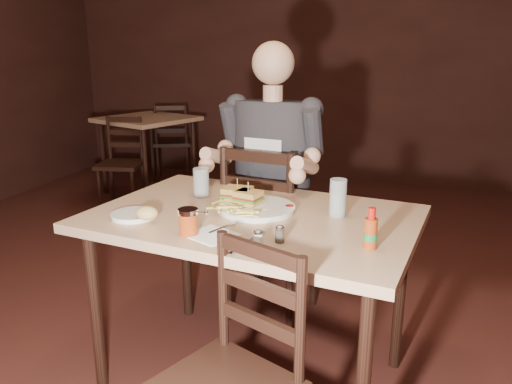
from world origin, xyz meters
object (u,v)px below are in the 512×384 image
(bg_chair_near, at_px, (120,164))
(glass_right, at_px, (338,198))
(main_table, at_px, (253,231))
(bg_chair_far, at_px, (172,142))
(side_plate, at_px, (134,216))
(hot_sauce, at_px, (371,228))
(diner, at_px, (269,141))
(syrup_dispenser, at_px, (188,222))
(chair_far, at_px, (272,231))
(glass_left, at_px, (201,183))
(bg_table, at_px, (147,126))
(dinner_plate, at_px, (257,209))

(bg_chair_near, relative_size, glass_right, 5.35)
(main_table, xyz_separation_m, bg_chair_far, (-1.87, 3.17, -0.27))
(side_plate, bearing_deg, hot_sauce, -4.31)
(diner, bearing_deg, syrup_dispenser, -85.84)
(syrup_dispenser, bearing_deg, hot_sauce, 13.29)
(main_table, relative_size, side_plate, 8.13)
(chair_far, xyz_separation_m, glass_left, (-0.24, -0.40, 0.36))
(bg_table, bearing_deg, glass_right, -49.15)
(hot_sauce, bearing_deg, glass_right, 115.68)
(bg_chair_near, bearing_deg, side_plate, -68.73)
(bg_chair_far, bearing_deg, glass_right, 101.70)
(bg_chair_near, bearing_deg, syrup_dispenser, -65.14)
(main_table, distance_m, bg_chair_far, 3.69)
(diner, height_order, side_plate, diner)
(main_table, xyz_separation_m, dinner_plate, (0.01, 0.04, 0.08))
(bg_table, distance_m, bg_chair_near, 0.61)
(main_table, xyz_separation_m, glass_left, (-0.30, 0.18, 0.14))
(diner, height_order, hot_sauce, diner)
(main_table, height_order, bg_chair_far, bg_chair_far)
(chair_far, bearing_deg, diner, 90.00)
(bg_table, bearing_deg, dinner_plate, -53.97)
(bg_table, relative_size, chair_far, 1.08)
(diner, bearing_deg, hot_sauce, -44.23)
(hot_sauce, bearing_deg, dinner_plate, 149.44)
(glass_right, xyz_separation_m, syrup_dispenser, (-0.49, -0.36, -0.03))
(chair_far, relative_size, bg_chair_far, 1.13)
(main_table, xyz_separation_m, side_plate, (-0.45, -0.17, 0.08))
(dinner_plate, bearing_deg, diner, 98.74)
(bg_table, height_order, chair_far, chair_far)
(bg_chair_far, relative_size, hot_sauce, 5.89)
(bg_chair_far, distance_m, glass_right, 3.83)
(dinner_plate, bearing_deg, chair_far, 97.05)
(dinner_plate, bearing_deg, main_table, -98.59)
(bg_chair_far, distance_m, glass_left, 3.40)
(main_table, height_order, bg_chair_near, bg_chair_near)
(bg_table, distance_m, diner, 2.77)
(main_table, distance_m, diner, 0.61)
(glass_left, relative_size, glass_right, 0.86)
(chair_far, distance_m, hot_sauce, 1.05)
(bg_chair_near, bearing_deg, chair_far, -50.51)
(dinner_plate, height_order, syrup_dispenser, syrup_dispenser)
(bg_chair_far, height_order, glass_left, glass_left)
(glass_left, bearing_deg, main_table, -31.16)
(chair_far, distance_m, glass_right, 0.75)
(main_table, bearing_deg, dinner_plate, 81.41)
(bg_table, xyz_separation_m, syrup_dispenser, (1.71, -2.91, 0.14))
(bg_table, bearing_deg, main_table, -54.48)
(chair_far, xyz_separation_m, glass_right, (0.40, -0.52, 0.37))
(dinner_plate, distance_m, hot_sauce, 0.56)
(bg_table, height_order, glass_right, glass_right)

